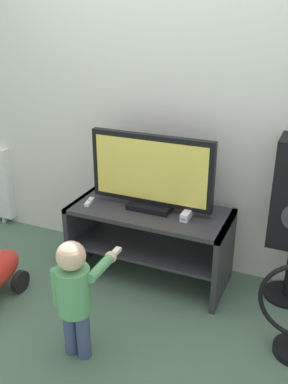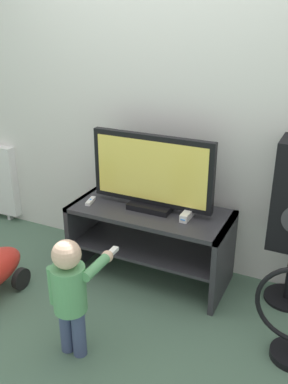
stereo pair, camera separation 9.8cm
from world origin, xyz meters
name	(u,v)px [view 1 (the left image)]	position (x,y,z in m)	size (l,w,h in m)	color
ground_plane	(135,294)	(0.00, 0.00, 0.00)	(16.00, 16.00, 0.00)	#4C6B56
wall_back	(169,92)	(0.00, 0.58, 1.30)	(10.00, 0.06, 2.60)	silver
tv_stand	(150,233)	(0.00, 0.25, 0.36)	(1.13, 0.50, 0.54)	#2D2D33
television	(151,173)	(0.00, 0.27, 0.80)	(0.87, 0.20, 0.53)	black
game_console	(187,214)	(0.28, 0.23, 0.57)	(0.05, 0.15, 0.05)	white
remote_primary	(89,202)	(-0.44, 0.17, 0.55)	(0.06, 0.13, 0.03)	white
child	(75,290)	(-0.06, -0.63, 0.43)	(0.28, 0.43, 0.73)	#3F4C72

